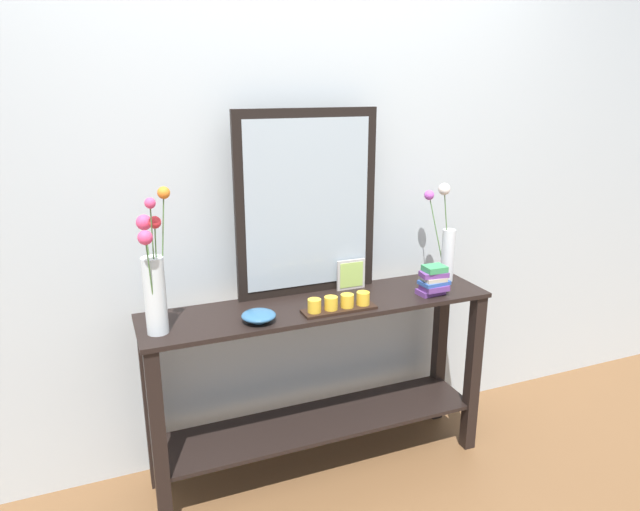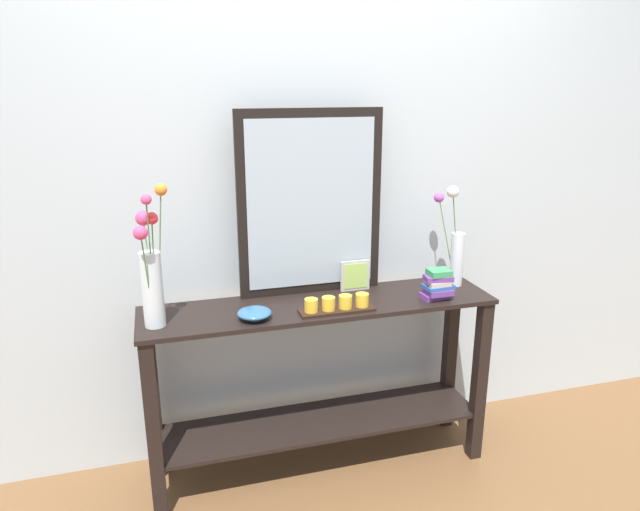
# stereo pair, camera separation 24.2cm
# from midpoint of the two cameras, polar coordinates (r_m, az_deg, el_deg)

# --- Properties ---
(ground_plane) EXTENTS (7.00, 6.00, 0.02)m
(ground_plane) POSITION_cam_midpoint_polar(r_m,az_deg,el_deg) (2.90, -2.54, -20.19)
(ground_plane) COLOR brown
(wall_back) EXTENTS (6.40, 0.08, 2.70)m
(wall_back) POSITION_cam_midpoint_polar(r_m,az_deg,el_deg) (2.63, -5.16, 8.35)
(wall_back) COLOR #B2BCC1
(wall_back) RESTS_ON ground
(console_table) EXTENTS (1.54, 0.36, 0.82)m
(console_table) POSITION_cam_midpoint_polar(r_m,az_deg,el_deg) (2.62, -2.69, -11.19)
(console_table) COLOR black
(console_table) RESTS_ON ground
(mirror_leaning) EXTENTS (0.64, 0.03, 0.82)m
(mirror_leaning) POSITION_cam_midpoint_polar(r_m,az_deg,el_deg) (2.51, -4.03, 5.08)
(mirror_leaning) COLOR black
(mirror_leaning) RESTS_ON console_table
(tall_vase_left) EXTENTS (0.13, 0.18, 0.56)m
(tall_vase_left) POSITION_cam_midpoint_polar(r_m,az_deg,el_deg) (2.25, -19.16, -2.25)
(tall_vase_left) COLOR silver
(tall_vase_left) RESTS_ON console_table
(vase_right) EXTENTS (0.12, 0.15, 0.48)m
(vase_right) POSITION_cam_midpoint_polar(r_m,az_deg,el_deg) (2.75, 9.94, 1.35)
(vase_right) COLOR silver
(vase_right) RESTS_ON console_table
(candle_tray) EXTENTS (0.32, 0.09, 0.07)m
(candle_tray) POSITION_cam_midpoint_polar(r_m,az_deg,el_deg) (2.40, -0.98, -4.93)
(candle_tray) COLOR black
(candle_tray) RESTS_ON console_table
(picture_frame_small) EXTENTS (0.14, 0.01, 0.14)m
(picture_frame_small) POSITION_cam_midpoint_polar(r_m,az_deg,el_deg) (2.63, 0.48, -1.94)
(picture_frame_small) COLOR #B7B2AD
(picture_frame_small) RESTS_ON console_table
(decorative_bowl) EXTENTS (0.14, 0.14, 0.05)m
(decorative_bowl) POSITION_cam_midpoint_polar(r_m,az_deg,el_deg) (2.32, -9.11, -5.98)
(decorative_bowl) COLOR #2D5B84
(decorative_bowl) RESTS_ON console_table
(book_stack) EXTENTS (0.14, 0.10, 0.13)m
(book_stack) POSITION_cam_midpoint_polar(r_m,az_deg,el_deg) (2.60, 8.61, -2.55)
(book_stack) COLOR #663884
(book_stack) RESTS_ON console_table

